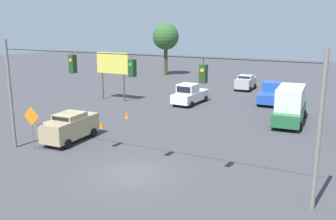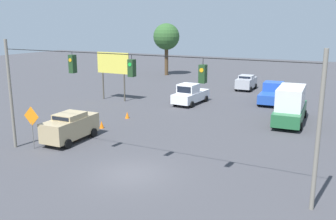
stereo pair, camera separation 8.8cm
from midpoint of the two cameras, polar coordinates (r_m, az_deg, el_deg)
ground_plane at (r=21.04m, az=-5.51°, el=-9.64°), size 140.00×140.00×0.00m
overhead_signal_span at (r=20.03m, az=-5.52°, el=2.52°), size 18.91×0.38×7.13m
sedan_silver_withflow_deep at (r=47.20m, az=11.89°, el=4.17°), size 2.05×3.90×1.82m
box_truck_green_oncoming_far at (r=32.41m, az=18.23°, el=0.70°), size 2.65×6.94×3.05m
pickup_truck_white_withflow_far at (r=38.20m, az=3.46°, el=2.38°), size 2.36×5.13×2.12m
pickup_truck_blue_oncoming_deep at (r=40.06m, az=15.67°, el=2.42°), size 2.55×5.45×2.12m
sedan_tan_parked_shoulder at (r=27.06m, az=-14.55°, el=-2.44°), size 2.12×4.47×2.01m
traffic_cone_nearest at (r=27.39m, az=-13.89°, el=-3.85°), size 0.37×0.37×0.58m
traffic_cone_second at (r=29.95m, az=-10.00°, el=-2.19°), size 0.37×0.37×0.58m
traffic_cone_third at (r=32.69m, az=-6.16°, el=-0.76°), size 0.37×0.37×0.58m
roadside_billboard at (r=40.05m, az=-8.32°, el=6.66°), size 3.92×0.16×5.08m
work_zone_sign at (r=25.87m, az=-19.97°, el=-1.38°), size 1.27×0.06×2.84m
tree_horizon_left at (r=59.00m, az=-0.20°, el=11.05°), size 4.06×4.06×8.01m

